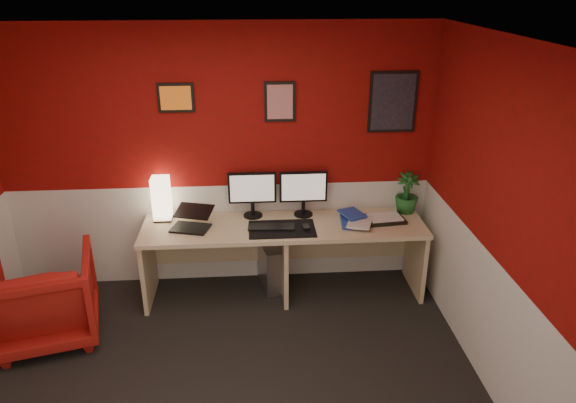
% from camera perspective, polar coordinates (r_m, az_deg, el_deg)
% --- Properties ---
extents(ground, '(4.00, 3.50, 0.01)m').
position_cam_1_polar(ground, '(4.14, -7.55, -20.58)').
color(ground, black).
rests_on(ground, ground).
extents(ceiling, '(4.00, 3.50, 0.01)m').
position_cam_1_polar(ceiling, '(3.02, -10.12, 16.13)').
color(ceiling, white).
rests_on(ceiling, ground).
extents(wall_back, '(4.00, 0.01, 2.50)m').
position_cam_1_polar(wall_back, '(5.01, -7.34, 4.36)').
color(wall_back, '#940E0A').
rests_on(wall_back, ground).
extents(wall_right, '(0.01, 3.50, 2.50)m').
position_cam_1_polar(wall_right, '(3.80, 23.06, -3.78)').
color(wall_right, '#940E0A').
rests_on(wall_right, ground).
extents(wainscot_back, '(4.00, 0.01, 1.00)m').
position_cam_1_polar(wainscot_back, '(5.29, -6.93, -3.36)').
color(wainscot_back, silver).
rests_on(wainscot_back, ground).
extents(wainscot_right, '(0.01, 3.50, 1.00)m').
position_cam_1_polar(wainscot_right, '(4.17, 21.36, -13.02)').
color(wainscot_right, silver).
rests_on(wainscot_right, ground).
extents(desk, '(2.60, 0.65, 0.73)m').
position_cam_1_polar(desk, '(5.06, -0.41, -6.26)').
color(desk, tan).
rests_on(desk, ground).
extents(shoji_lamp, '(0.16, 0.16, 0.40)m').
position_cam_1_polar(shoji_lamp, '(5.05, -13.41, 0.17)').
color(shoji_lamp, '#FFE5B2').
rests_on(shoji_lamp, desk).
extents(laptop, '(0.38, 0.31, 0.22)m').
position_cam_1_polar(laptop, '(4.85, -10.50, -1.75)').
color(laptop, black).
rests_on(laptop, desk).
extents(monitor_left, '(0.45, 0.06, 0.58)m').
position_cam_1_polar(monitor_left, '(4.96, -3.87, 1.47)').
color(monitor_left, black).
rests_on(monitor_left, desk).
extents(monitor_right, '(0.45, 0.06, 0.58)m').
position_cam_1_polar(monitor_right, '(4.98, 1.69, 1.59)').
color(monitor_right, black).
rests_on(monitor_right, desk).
extents(desk_mat, '(0.60, 0.38, 0.01)m').
position_cam_1_polar(desk_mat, '(4.81, -0.64, -2.96)').
color(desk_mat, black).
rests_on(desk_mat, desk).
extents(keyboard, '(0.43, 0.16, 0.02)m').
position_cam_1_polar(keyboard, '(4.82, -1.80, -2.75)').
color(keyboard, black).
rests_on(keyboard, desk_mat).
extents(mouse, '(0.07, 0.10, 0.03)m').
position_cam_1_polar(mouse, '(4.80, 1.95, -2.78)').
color(mouse, black).
rests_on(mouse, desk_mat).
extents(book_bottom, '(0.25, 0.32, 0.03)m').
position_cam_1_polar(book_bottom, '(4.94, 5.70, -2.18)').
color(book_bottom, '#223F9E').
rests_on(book_bottom, desk).
extents(book_middle, '(0.29, 0.34, 0.02)m').
position_cam_1_polar(book_middle, '(4.91, 6.51, -2.08)').
color(book_middle, silver).
rests_on(book_middle, book_bottom).
extents(book_top, '(0.26, 0.30, 0.02)m').
position_cam_1_polar(book_top, '(4.95, 5.96, -1.54)').
color(book_top, '#223F9E').
rests_on(book_top, book_middle).
extents(zen_tray, '(0.38, 0.29, 0.03)m').
position_cam_1_polar(zen_tray, '(5.05, 10.34, -1.87)').
color(zen_tray, black).
rests_on(zen_tray, desk).
extents(potted_plant, '(0.24, 0.24, 0.39)m').
position_cam_1_polar(potted_plant, '(5.20, 12.66, 0.90)').
color(potted_plant, '#19591E').
rests_on(potted_plant, desk).
extents(pc_tower, '(0.29, 0.48, 0.45)m').
position_cam_1_polar(pc_tower, '(5.26, -1.78, -6.77)').
color(pc_tower, '#99999E').
rests_on(pc_tower, ground).
extents(armchair, '(0.97, 0.99, 0.75)m').
position_cam_1_polar(armchair, '(4.93, -24.68, -9.39)').
color(armchair, '#A61B15').
rests_on(armchair, ground).
extents(art_left, '(0.32, 0.02, 0.26)m').
position_cam_1_polar(art_left, '(4.87, -11.94, 10.84)').
color(art_left, orange).
rests_on(art_left, wall_back).
extents(art_center, '(0.28, 0.02, 0.36)m').
position_cam_1_polar(art_center, '(4.85, -0.87, 10.66)').
color(art_center, red).
rests_on(art_center, wall_back).
extents(art_right, '(0.44, 0.02, 0.56)m').
position_cam_1_polar(art_right, '(5.02, 11.19, 10.43)').
color(art_right, black).
rests_on(art_right, wall_back).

